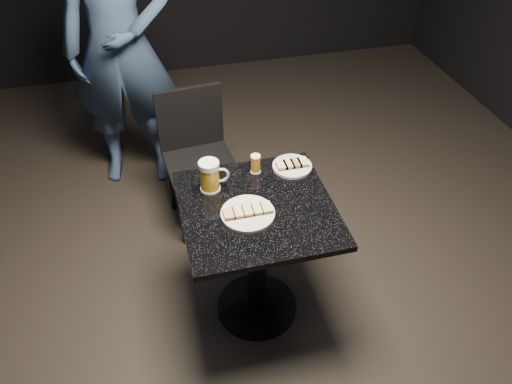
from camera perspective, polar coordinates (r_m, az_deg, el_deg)
floor at (r=2.84m, az=0.10°, el=-13.01°), size 6.00×6.00×0.00m
plate_large at (r=2.24m, az=-0.94°, el=-2.47°), size 0.24×0.24×0.01m
plate_small at (r=2.52m, az=4.15°, el=2.95°), size 0.20×0.20×0.01m
patron at (r=3.33m, az=-15.31°, el=15.69°), size 0.77×0.56×1.94m
table at (r=2.46m, az=0.11°, el=-5.87°), size 0.70×0.70×0.75m
beer_mug at (r=2.34m, az=-5.25°, el=1.86°), size 0.14×0.10×0.16m
beer_tumbler at (r=2.46m, az=-0.05°, el=3.24°), size 0.05×0.05×0.10m
chair at (r=3.08m, az=-6.78°, el=4.62°), size 0.44×0.44×0.87m
canapes_on_plate_large at (r=2.23m, az=-0.95°, el=-2.16°), size 0.22×0.07×0.02m
canapes_on_plate_small at (r=2.51m, az=4.17°, el=3.24°), size 0.16×0.07×0.02m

